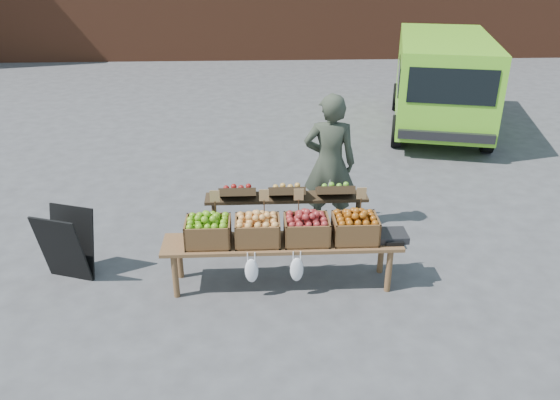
{
  "coord_description": "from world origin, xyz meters",
  "views": [
    {
      "loc": [
        0.1,
        -5.86,
        3.62
      ],
      "look_at": [
        0.38,
        0.01,
        0.85
      ],
      "focal_mm": 35.0,
      "sensor_mm": 36.0,
      "label": 1
    }
  ],
  "objects_px": {
    "vendor": "(330,164)",
    "crate_russet_pears": "(258,231)",
    "back_table": "(286,216)",
    "crate_golden_apples": "(208,232)",
    "weighing_scale": "(392,236)",
    "delivery_van": "(441,84)",
    "display_bench": "(282,263)",
    "crate_red_apples": "(307,230)",
    "crate_green_apples": "(355,229)",
    "chalkboard_sign": "(67,245)"
  },
  "relations": [
    {
      "from": "vendor",
      "to": "weighing_scale",
      "type": "distance_m",
      "value": 1.53
    },
    {
      "from": "vendor",
      "to": "crate_russet_pears",
      "type": "height_order",
      "value": "vendor"
    },
    {
      "from": "crate_russet_pears",
      "to": "crate_green_apples",
      "type": "height_order",
      "value": "same"
    },
    {
      "from": "vendor",
      "to": "crate_red_apples",
      "type": "xyz_separation_m",
      "value": [
        -0.43,
        -1.38,
        -0.25
      ]
    },
    {
      "from": "delivery_van",
      "to": "display_bench",
      "type": "bearing_deg",
      "value": -108.24
    },
    {
      "from": "crate_green_apples",
      "to": "display_bench",
      "type": "bearing_deg",
      "value": 180.0
    },
    {
      "from": "vendor",
      "to": "crate_russet_pears",
      "type": "xyz_separation_m",
      "value": [
        -0.98,
        -1.38,
        -0.25
      ]
    },
    {
      "from": "crate_russet_pears",
      "to": "weighing_scale",
      "type": "distance_m",
      "value": 1.53
    },
    {
      "from": "crate_red_apples",
      "to": "weighing_scale",
      "type": "relative_size",
      "value": 1.47
    },
    {
      "from": "display_bench",
      "to": "crate_red_apples",
      "type": "bearing_deg",
      "value": 0.0
    },
    {
      "from": "crate_green_apples",
      "to": "delivery_van",
      "type": "bearing_deg",
      "value": 64.2
    },
    {
      "from": "vendor",
      "to": "delivery_van",
      "type": "bearing_deg",
      "value": -117.49
    },
    {
      "from": "delivery_van",
      "to": "chalkboard_sign",
      "type": "height_order",
      "value": "delivery_van"
    },
    {
      "from": "chalkboard_sign",
      "to": "crate_green_apples",
      "type": "xyz_separation_m",
      "value": [
        3.33,
        -0.26,
        0.27
      ]
    },
    {
      "from": "crate_golden_apples",
      "to": "crate_red_apples",
      "type": "relative_size",
      "value": 1.0
    },
    {
      "from": "back_table",
      "to": "crate_russet_pears",
      "type": "xyz_separation_m",
      "value": [
        -0.37,
        -0.72,
        0.19
      ]
    },
    {
      "from": "chalkboard_sign",
      "to": "crate_russet_pears",
      "type": "height_order",
      "value": "chalkboard_sign"
    },
    {
      "from": "crate_golden_apples",
      "to": "back_table",
      "type": "bearing_deg",
      "value": 38.17
    },
    {
      "from": "weighing_scale",
      "to": "display_bench",
      "type": "bearing_deg",
      "value": 180.0
    },
    {
      "from": "crate_golden_apples",
      "to": "weighing_scale",
      "type": "height_order",
      "value": "crate_golden_apples"
    },
    {
      "from": "delivery_van",
      "to": "display_bench",
      "type": "height_order",
      "value": "delivery_van"
    },
    {
      "from": "back_table",
      "to": "crate_russet_pears",
      "type": "bearing_deg",
      "value": -116.94
    },
    {
      "from": "crate_golden_apples",
      "to": "delivery_van",
      "type": "bearing_deg",
      "value": 52.44
    },
    {
      "from": "delivery_van",
      "to": "crate_red_apples",
      "type": "xyz_separation_m",
      "value": [
        -3.34,
        -5.78,
        -0.25
      ]
    },
    {
      "from": "crate_russet_pears",
      "to": "crate_red_apples",
      "type": "distance_m",
      "value": 0.55
    },
    {
      "from": "back_table",
      "to": "weighing_scale",
      "type": "relative_size",
      "value": 6.18
    },
    {
      "from": "display_bench",
      "to": "weighing_scale",
      "type": "height_order",
      "value": "weighing_scale"
    },
    {
      "from": "display_bench",
      "to": "crate_golden_apples",
      "type": "xyz_separation_m",
      "value": [
        -0.82,
        0.0,
        0.42
      ]
    },
    {
      "from": "delivery_van",
      "to": "crate_golden_apples",
      "type": "distance_m",
      "value": 7.3
    },
    {
      "from": "vendor",
      "to": "display_bench",
      "type": "xyz_separation_m",
      "value": [
        -0.7,
        -1.38,
        -0.67
      ]
    },
    {
      "from": "weighing_scale",
      "to": "crate_green_apples",
      "type": "bearing_deg",
      "value": 180.0
    },
    {
      "from": "crate_green_apples",
      "to": "back_table",
      "type": "bearing_deg",
      "value": 135.56
    },
    {
      "from": "chalkboard_sign",
      "to": "back_table",
      "type": "distance_m",
      "value": 2.63
    },
    {
      "from": "back_table",
      "to": "crate_golden_apples",
      "type": "bearing_deg",
      "value": -141.83
    },
    {
      "from": "crate_golden_apples",
      "to": "display_bench",
      "type": "bearing_deg",
      "value": 0.0
    },
    {
      "from": "vendor",
      "to": "weighing_scale",
      "type": "bearing_deg",
      "value": 117.58
    },
    {
      "from": "vendor",
      "to": "crate_russet_pears",
      "type": "distance_m",
      "value": 1.71
    },
    {
      "from": "delivery_van",
      "to": "weighing_scale",
      "type": "relative_size",
      "value": 12.56
    },
    {
      "from": "crate_golden_apples",
      "to": "chalkboard_sign",
      "type": "bearing_deg",
      "value": 171.14
    },
    {
      "from": "crate_russet_pears",
      "to": "display_bench",
      "type": "bearing_deg",
      "value": 0.0
    },
    {
      "from": "back_table",
      "to": "crate_green_apples",
      "type": "relative_size",
      "value": 4.2
    },
    {
      "from": "crate_russet_pears",
      "to": "weighing_scale",
      "type": "relative_size",
      "value": 1.47
    },
    {
      "from": "weighing_scale",
      "to": "crate_russet_pears",
      "type": "bearing_deg",
      "value": 180.0
    },
    {
      "from": "chalkboard_sign",
      "to": "display_bench",
      "type": "relative_size",
      "value": 0.32
    },
    {
      "from": "delivery_van",
      "to": "crate_red_apples",
      "type": "distance_m",
      "value": 6.68
    },
    {
      "from": "chalkboard_sign",
      "to": "back_table",
      "type": "height_order",
      "value": "back_table"
    },
    {
      "from": "crate_red_apples",
      "to": "display_bench",
      "type": "bearing_deg",
      "value": 180.0
    },
    {
      "from": "crate_golden_apples",
      "to": "crate_russet_pears",
      "type": "xyz_separation_m",
      "value": [
        0.55,
        0.0,
        0.0
      ]
    },
    {
      "from": "back_table",
      "to": "crate_red_apples",
      "type": "xyz_separation_m",
      "value": [
        0.18,
        -0.72,
        0.19
      ]
    },
    {
      "from": "chalkboard_sign",
      "to": "crate_green_apples",
      "type": "relative_size",
      "value": 1.75
    }
  ]
}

